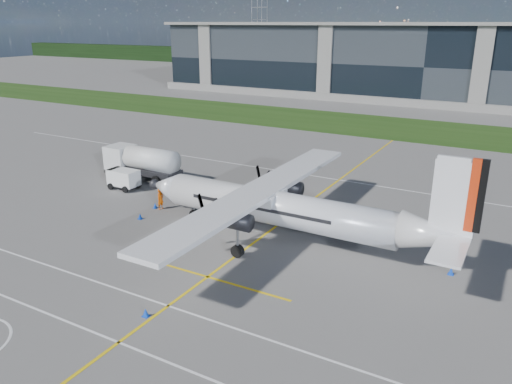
% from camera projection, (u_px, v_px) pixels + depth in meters
% --- Properties ---
extents(ground, '(400.00, 400.00, 0.00)m').
position_uv_depth(ground, '(373.00, 137.00, 71.53)').
color(ground, '#5F5D5A').
rests_on(ground, ground).
extents(grass_strip, '(400.00, 18.00, 0.04)m').
position_uv_depth(grass_strip, '(389.00, 127.00, 78.12)').
color(grass_strip, '#1D3C10').
rests_on(grass_strip, ground).
extents(terminal_building, '(120.00, 20.00, 15.00)m').
position_uv_depth(terminal_building, '(434.00, 64.00, 102.06)').
color(terminal_building, black).
rests_on(terminal_building, ground).
extents(tree_line, '(400.00, 6.00, 6.00)m').
position_uv_depth(tree_line, '(471.00, 65.00, 152.95)').
color(tree_line, black).
rests_on(tree_line, ground).
extents(pylon_west, '(9.00, 4.60, 30.00)m').
position_uv_depth(pylon_west, '(259.00, 24.00, 194.54)').
color(pylon_west, gray).
rests_on(pylon_west, ground).
extents(yellow_taxiway_centerline, '(0.20, 70.00, 0.01)m').
position_uv_depth(yellow_taxiway_centerline, '(308.00, 203.00, 45.42)').
color(yellow_taxiway_centerline, yellow).
rests_on(yellow_taxiway_centerline, ground).
extents(white_lane_line, '(90.00, 0.15, 0.01)m').
position_uv_depth(white_lane_line, '(78.00, 326.00, 27.04)').
color(white_lane_line, white).
rests_on(white_lane_line, ground).
extents(turboprop_aircraft, '(25.86, 26.82, 8.05)m').
position_uv_depth(turboprop_aircraft, '(289.00, 191.00, 36.18)').
color(turboprop_aircraft, white).
rests_on(turboprop_aircraft, ground).
extents(fuel_tanker_truck, '(9.04, 2.94, 3.39)m').
position_uv_depth(fuel_tanker_truck, '(138.00, 162.00, 52.39)').
color(fuel_tanker_truck, silver).
rests_on(fuel_tanker_truck, ground).
extents(baggage_tug, '(3.19, 1.92, 1.92)m').
position_uv_depth(baggage_tug, '(124.00, 179.00, 49.03)').
color(baggage_tug, white).
rests_on(baggage_tug, ground).
extents(ground_crew_person, '(0.71, 0.93, 2.12)m').
position_uv_depth(ground_crew_person, '(160.00, 198.00, 43.62)').
color(ground_crew_person, '#F25907').
rests_on(ground_crew_person, ground).
extents(safety_cone_tail, '(0.36, 0.36, 0.50)m').
position_uv_depth(safety_cone_tail, '(451.00, 271.00, 32.48)').
color(safety_cone_tail, '#0B3CC0').
rests_on(safety_cone_tail, ground).
extents(safety_cone_fwd, '(0.36, 0.36, 0.50)m').
position_uv_depth(safety_cone_fwd, '(155.00, 205.00, 44.08)').
color(safety_cone_fwd, '#0B3CC0').
rests_on(safety_cone_fwd, ground).
extents(safety_cone_nose_port, '(0.36, 0.36, 0.50)m').
position_uv_depth(safety_cone_nose_port, '(140.00, 216.00, 41.64)').
color(safety_cone_nose_port, '#0B3CC0').
rests_on(safety_cone_nose_port, ground).
extents(safety_cone_portwing, '(0.36, 0.36, 0.50)m').
position_uv_depth(safety_cone_portwing, '(146.00, 312.00, 27.85)').
color(safety_cone_portwing, '#0B3CC0').
rests_on(safety_cone_portwing, ground).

